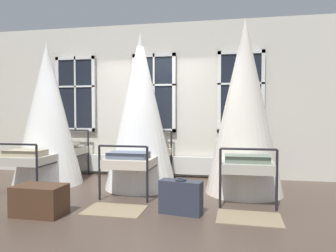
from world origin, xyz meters
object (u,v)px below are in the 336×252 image
cot_second (141,113)px  suitcase_dark (181,197)px  cot_third (244,109)px  travel_trunk (40,200)px  cot_first (48,116)px

cot_second → suitcase_dark: (0.92, -1.34, -1.11)m
cot_third → travel_trunk: size_ratio=4.53×
cot_first → suitcase_dark: 3.20m
cot_first → cot_second: (1.80, 0.03, 0.06)m
cot_third → cot_first: bearing=89.5°
cot_second → cot_third: (1.80, -0.05, 0.07)m
cot_first → travel_trunk: 2.21m
cot_first → cot_third: cot_third is taller
cot_first → suitcase_dark: bearing=-115.6°
cot_third → travel_trunk: cot_third is taller
suitcase_dark → cot_second: bearing=135.2°
travel_trunk → cot_third: bearing=32.0°
suitcase_dark → travel_trunk: (-1.80, -0.38, -0.03)m
cot_second → cot_first: bearing=92.1°
cot_third → cot_second: bearing=88.1°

